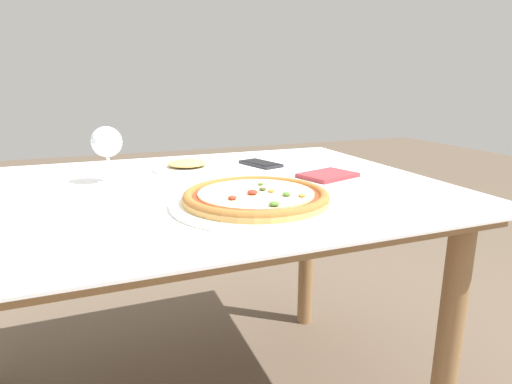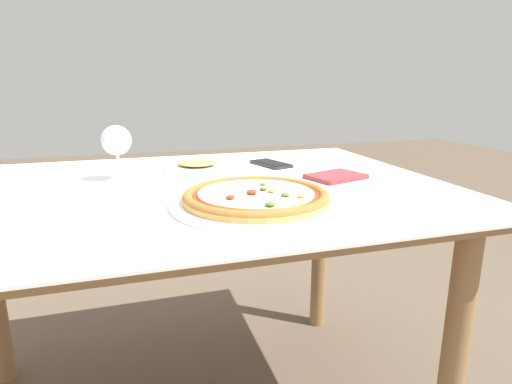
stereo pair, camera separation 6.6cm
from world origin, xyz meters
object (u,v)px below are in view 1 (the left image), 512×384
(cell_phone, at_px, (261,164))
(side_plate, at_px, (187,166))
(dining_table, at_px, (179,219))
(pizza_plate, at_px, (256,198))
(wine_glass_far_left, at_px, (107,143))
(fork, at_px, (4,253))

(cell_phone, bearing_deg, side_plate, 175.39)
(dining_table, height_order, side_plate, side_plate)
(pizza_plate, relative_size, wine_glass_far_left, 2.50)
(pizza_plate, height_order, fork, pizza_plate)
(pizza_plate, bearing_deg, wine_glass_far_left, 130.09)
(pizza_plate, xyz_separation_m, side_plate, (-0.06, 0.44, -0.01))
(wine_glass_far_left, bearing_deg, cell_phone, 9.46)
(cell_phone, distance_m, side_plate, 0.24)
(fork, distance_m, wine_glass_far_left, 0.50)
(wine_glass_far_left, height_order, side_plate, wine_glass_far_left)
(pizza_plate, xyz_separation_m, cell_phone, (0.18, 0.42, -0.01))
(wine_glass_far_left, distance_m, cell_phone, 0.48)
(dining_table, bearing_deg, wine_glass_far_left, 139.76)
(wine_glass_far_left, bearing_deg, pizza_plate, -49.91)
(fork, bearing_deg, dining_table, 43.19)
(dining_table, relative_size, pizza_plate, 3.64)
(pizza_plate, height_order, side_plate, pizza_plate)
(dining_table, bearing_deg, pizza_plate, -57.91)
(cell_phone, relative_size, side_plate, 0.78)
(wine_glass_far_left, distance_m, side_plate, 0.27)
(dining_table, relative_size, fork, 8.09)
(dining_table, xyz_separation_m, side_plate, (0.07, 0.23, 0.09))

